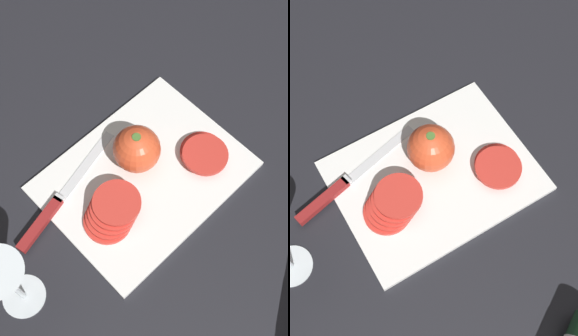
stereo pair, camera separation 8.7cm
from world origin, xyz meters
The scene contains 6 objects.
ground_plane centered at (0.00, 0.00, 0.00)m, with size 3.00×3.00×0.00m, color black.
cutting_board centered at (0.09, 0.02, 0.01)m, with size 0.37×0.29×0.01m.
whole_tomato centered at (0.08, -0.01, 0.06)m, with size 0.09×0.09×0.09m.
knife centered at (0.27, -0.04, 0.02)m, with size 0.28×0.09×0.01m.
tomato_slice_stack_near centered at (0.19, 0.04, 0.03)m, with size 0.12×0.09×0.04m.
tomato_slice_stack_far centered at (-0.02, 0.07, 0.02)m, with size 0.10×0.10×0.02m.
Camera 2 is at (0.29, 0.35, 0.82)m, focal length 50.00 mm.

